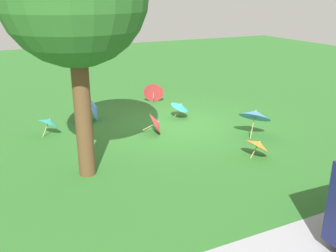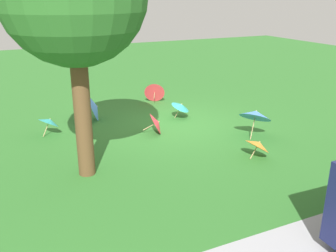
# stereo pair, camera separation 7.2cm
# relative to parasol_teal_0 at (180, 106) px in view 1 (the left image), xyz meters

# --- Properties ---
(ground) EXTENTS (40.00, 40.00, 0.00)m
(ground) POSITION_rel_parasol_teal_0_xyz_m (0.55, 0.52, -0.43)
(ground) COLOR #2D6B28
(parasol_teal_0) EXTENTS (0.86, 0.86, 0.62)m
(parasol_teal_0) POSITION_rel_parasol_teal_0_xyz_m (0.00, 0.00, 0.00)
(parasol_teal_0) COLOR tan
(parasol_teal_0) RESTS_ON ground
(parasol_orange_0) EXTENTS (0.65, 0.68, 0.59)m
(parasol_orange_0) POSITION_rel_parasol_teal_0_xyz_m (-0.33, 3.57, -0.08)
(parasol_orange_0) COLOR tan
(parasol_orange_0) RESTS_ON ground
(parasol_red_0) EXTENTS (0.84, 0.73, 0.76)m
(parasol_red_0) POSITION_rel_parasol_teal_0_xyz_m (-0.03, -2.25, -0.05)
(parasol_red_0) COLOR tan
(parasol_red_0) RESTS_ON ground
(parasol_blue_1) EXTENTS (1.26, 1.26, 0.95)m
(parasol_blue_1) POSITION_rel_parasol_teal_0_xyz_m (-1.19, 2.31, 0.22)
(parasol_blue_1) COLOR tan
(parasol_blue_1) RESTS_ON ground
(parasol_red_1) EXTENTS (0.70, 0.77, 0.65)m
(parasol_red_1) POSITION_rel_parasol_teal_0_xyz_m (1.26, 0.92, -0.11)
(parasol_red_1) COLOR tan
(parasol_red_1) RESTS_ON ground
(parasol_teal_2) EXTENTS (0.76, 0.77, 0.62)m
(parasol_teal_2) POSITION_rel_parasol_teal_0_xyz_m (4.11, -0.29, -0.02)
(parasol_teal_2) COLOR tan
(parasol_teal_2) RESTS_ON ground
(parasol_blue_2) EXTENTS (0.89, 0.96, 0.89)m
(parasol_blue_2) POSITION_rel_parasol_teal_0_xyz_m (2.57, -1.02, 0.01)
(parasol_blue_2) COLOR tan
(parasol_blue_2) RESTS_ON ground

